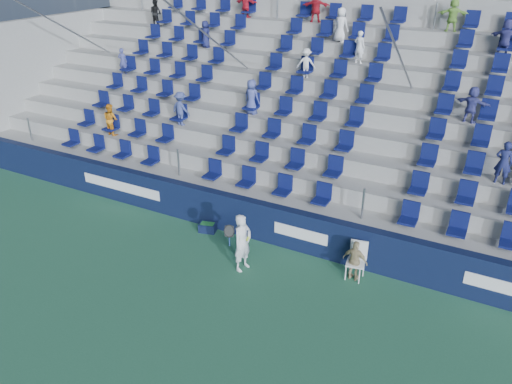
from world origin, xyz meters
TOP-DOWN VIEW (x-y plane):
  - ground at (0.00, 0.00)m, footprint 70.00×70.00m
  - sponsor_wall at (0.00, 3.15)m, footprint 24.00×0.32m
  - grandstand at (-0.00, 8.24)m, footprint 24.00×8.17m
  - tennis_player at (0.45, 1.57)m, footprint 0.69×0.67m
  - line_judge_chair at (3.24, 2.66)m, footprint 0.52×0.53m
  - line_judge at (3.24, 2.50)m, footprint 0.69×0.34m
  - ball_bin at (-1.44, 2.75)m, footprint 0.57×0.44m

SIDE VIEW (x-z plane):
  - ground at x=0.00m, z-range 0.00..0.00m
  - ball_bin at x=-1.44m, z-range 0.01..0.29m
  - line_judge at x=3.24m, z-range 0.00..1.13m
  - line_judge_chair at x=3.24m, z-range 0.07..1.10m
  - sponsor_wall at x=0.00m, z-range 0.00..1.20m
  - tennis_player at x=0.45m, z-range 0.00..1.63m
  - grandstand at x=0.00m, z-range -1.17..5.45m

